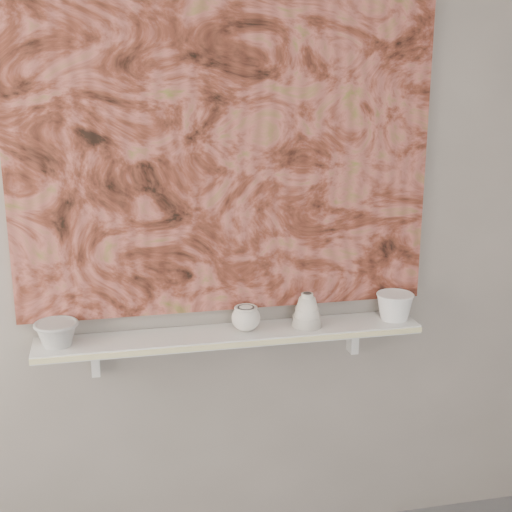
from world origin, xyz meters
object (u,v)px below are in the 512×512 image
object	(u,v)px
painting	(226,161)
bowl_white	(395,306)
cup_cream	(246,318)
bell_vessel	(307,309)
bowl_grey	(57,333)
shelf	(232,335)

from	to	relation	value
painting	bowl_white	xyz separation A→B (m)	(0.63, -0.08, -0.56)
cup_cream	bowl_white	xyz separation A→B (m)	(0.58, 0.00, 0.00)
cup_cream	bowl_white	size ratio (longest dim) A/B	0.74
bowl_white	bell_vessel	bearing A→B (deg)	180.00
painting	bowl_grey	xyz separation A→B (m)	(-0.61, -0.08, -0.57)
shelf	bell_vessel	xyz separation A→B (m)	(0.28, 0.00, 0.08)
painting	cup_cream	bearing A→B (deg)	-56.53
shelf	bowl_white	world-z (taller)	bowl_white
bell_vessel	bowl_white	xyz separation A→B (m)	(0.35, 0.00, -0.01)
painting	bowl_white	distance (m)	0.84
painting	bowl_white	world-z (taller)	painting
shelf	bell_vessel	world-z (taller)	bell_vessel
painting	bowl_grey	world-z (taller)	painting
painting	bell_vessel	distance (m)	0.62
shelf	painting	bearing A→B (deg)	90.00
shelf	cup_cream	xyz separation A→B (m)	(0.05, 0.00, 0.06)
bowl_grey	cup_cream	xyz separation A→B (m)	(0.66, 0.00, 0.00)
painting	bowl_grey	distance (m)	0.84
bowl_grey	bowl_white	xyz separation A→B (m)	(1.24, 0.00, 0.01)
cup_cream	bell_vessel	bearing A→B (deg)	0.00
bell_vessel	bowl_white	bearing A→B (deg)	0.00
cup_cream	shelf	bearing A→B (deg)	180.00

